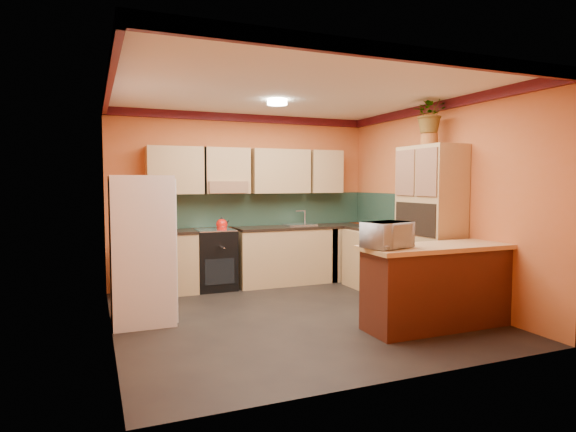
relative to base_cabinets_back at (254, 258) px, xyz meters
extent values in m
plane|color=black|center=(-0.07, -1.80, -0.44)|extent=(4.20, 4.20, 0.00)
cube|color=white|center=(-0.07, -1.80, 2.26)|extent=(4.20, 4.20, 0.04)
cube|color=#C76735|center=(-0.07, 0.30, 0.91)|extent=(4.20, 0.04, 2.70)
cube|color=#C76735|center=(-0.07, -3.90, 0.91)|extent=(4.20, 0.04, 2.70)
cube|color=#C76735|center=(-2.17, -1.80, 0.91)|extent=(0.04, 4.20, 2.70)
cube|color=#C76735|center=(2.03, -1.80, 0.91)|extent=(0.04, 4.20, 2.70)
cube|color=#1D3529|center=(0.18, 0.29, 0.75)|extent=(3.70, 0.02, 0.53)
cube|color=#1D3529|center=(2.02, -0.40, 0.75)|extent=(0.02, 1.40, 0.53)
cube|color=tan|center=(0.03, 0.13, 1.36)|extent=(3.10, 0.34, 0.70)
cylinder|color=white|center=(-0.07, -1.20, 2.22)|extent=(0.26, 0.26, 0.06)
cube|color=tan|center=(0.00, 0.00, 0.00)|extent=(3.65, 0.60, 0.88)
cube|color=black|center=(0.00, 0.00, 0.46)|extent=(3.65, 0.62, 0.04)
cube|color=black|center=(-0.62, 0.00, 0.02)|extent=(0.58, 0.58, 0.91)
cube|color=silver|center=(0.78, 0.00, 0.50)|extent=(0.48, 0.40, 0.03)
cube|color=tan|center=(1.73, -0.72, 0.00)|extent=(0.60, 0.80, 0.88)
cube|color=black|center=(1.73, -0.72, 0.46)|extent=(0.62, 0.80, 0.04)
cube|color=white|center=(-1.82, -1.40, 0.41)|extent=(0.68, 0.66, 1.70)
cube|color=tan|center=(1.78, -1.99, 0.61)|extent=(0.48, 0.90, 2.10)
cylinder|color=#9C5625|center=(1.78, -1.94, 1.74)|extent=(0.22, 0.22, 0.16)
imported|color=tan|center=(1.78, -1.94, 2.08)|extent=(0.54, 0.49, 0.51)
cube|color=#491911|center=(1.28, -2.84, 0.00)|extent=(1.80, 0.55, 0.88)
cube|color=tan|center=(1.28, -2.84, 0.47)|extent=(1.90, 0.65, 0.05)
imported|color=white|center=(0.54, -2.84, 0.63)|extent=(0.58, 0.47, 0.28)
camera|label=1|loc=(-2.34, -7.11, 1.18)|focal=30.00mm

